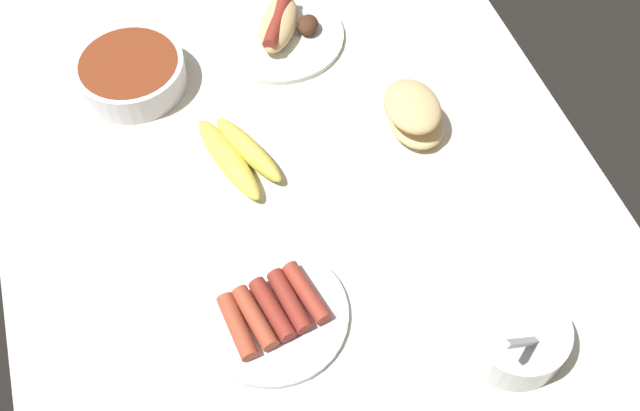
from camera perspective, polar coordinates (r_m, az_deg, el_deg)
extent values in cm
cube|color=silver|center=(112.79, -1.23, 0.54)|extent=(120.00, 90.00, 3.00)
cylinder|color=white|center=(101.28, -3.66, -8.42)|extent=(20.68, 20.68, 1.00)
cylinder|color=#AD472D|center=(99.14, -6.43, -9.28)|extent=(9.66, 3.43, 2.36)
cylinder|color=#AD472D|center=(99.41, -5.07, -8.65)|extent=(9.73, 4.23, 2.36)
cylinder|color=maroon|center=(99.76, -3.72, -8.02)|extent=(9.73, 4.25, 2.36)
cylinder|color=maroon|center=(100.17, -2.38, -7.39)|extent=(9.71, 3.88, 2.36)
cylinder|color=#9E3828|center=(100.65, -1.06, -6.76)|extent=(9.74, 4.41, 2.36)
ellipsoid|color=#E5C689|center=(118.54, 7.44, 6.44)|extent=(11.31, 8.88, 3.60)
ellipsoid|color=#DBB77A|center=(115.77, 7.16, 7.62)|extent=(11.16, 8.68, 3.60)
cylinder|color=white|center=(127.27, -14.39, 9.86)|extent=(17.91, 17.91, 5.11)
cylinder|color=maroon|center=(125.76, -14.60, 10.52)|extent=(16.12, 16.12, 1.00)
cylinder|color=silver|center=(100.59, 14.93, -9.70)|extent=(13.28, 13.28, 5.68)
cylinder|color=beige|center=(99.58, 15.08, -9.43)|extent=(11.69, 11.69, 2.56)
cube|color=#B7B7BC|center=(93.88, 15.64, -10.13)|extent=(3.88, 10.40, 12.98)
cylinder|color=white|center=(132.77, -3.16, 12.99)|extent=(22.67, 22.67, 1.00)
ellipsoid|color=#DBB77A|center=(130.92, -3.22, 13.85)|extent=(14.76, 11.98, 4.40)
cylinder|color=maroon|center=(130.10, -3.25, 14.24)|extent=(12.38, 8.52, 2.40)
ellipsoid|color=#472819|center=(131.75, -0.93, 13.80)|extent=(5.57, 5.24, 2.80)
ellipsoid|color=#E5D14C|center=(114.07, -7.09, 3.60)|extent=(18.31, 8.40, 3.31)
ellipsoid|color=#E5D14C|center=(114.69, -5.58, 4.34)|extent=(15.91, 9.21, 3.54)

